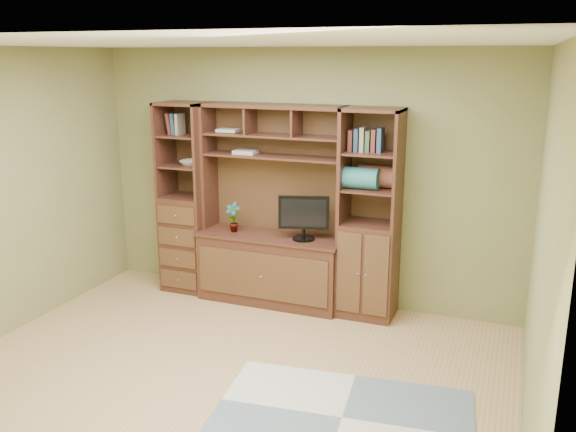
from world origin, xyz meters
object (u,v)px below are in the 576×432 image
at_px(center_hutch, 270,207).
at_px(left_tower, 186,198).
at_px(right_tower, 370,215).
at_px(monitor, 304,210).

bearing_deg(center_hutch, left_tower, 177.71).
bearing_deg(right_tower, center_hutch, -177.77).
xyz_separation_m(left_tower, right_tower, (2.02, 0.00, 0.00)).
bearing_deg(right_tower, left_tower, 180.00).
distance_m(center_hutch, left_tower, 1.00).
distance_m(right_tower, monitor, 0.66).
distance_m(left_tower, monitor, 1.38).
bearing_deg(left_tower, monitor, -3.12).
bearing_deg(left_tower, center_hutch, -2.29).
bearing_deg(left_tower, right_tower, 0.00).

